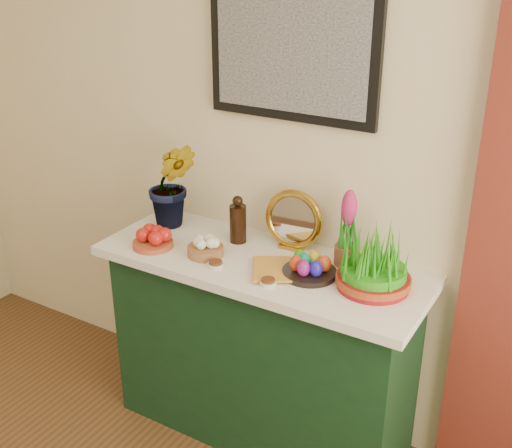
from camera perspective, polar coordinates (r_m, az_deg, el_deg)
The scene contains 13 objects.
sideboard at distance 2.90m, azimuth 0.51°, elevation -11.35°, with size 1.30×0.45×0.85m, color black.
tablecloth at distance 2.67m, azimuth 0.55°, elevation -3.54°, with size 1.40×0.55×0.04m, color silver.
hyacinth_green at distance 2.90m, azimuth -7.53°, elevation 4.71°, with size 0.27×0.23×0.53m, color #217319.
apple_bowl at distance 2.79m, azimuth -9.18°, elevation -1.32°, with size 0.19×0.19×0.09m.
garlic_basket at distance 2.69m, azimuth -4.53°, elevation -2.11°, with size 0.18×0.18×0.09m.
vinegar_cruet at distance 2.78m, azimuth -1.62°, elevation 0.22°, with size 0.07×0.07×0.21m.
mirror at distance 2.72m, azimuth 3.34°, elevation 0.33°, with size 0.26×0.08×0.26m.
book at distance 2.56m, azimuth -0.30°, elevation -4.01°, with size 0.14×0.21×0.03m, color gold.
spice_dish_left at distance 2.60m, azimuth -3.62°, elevation -3.60°, with size 0.07×0.07×0.03m.
spice_dish_right at distance 2.47m, azimuth 1.08°, elevation -5.20°, with size 0.07×0.07×0.03m.
egg_plate at distance 2.53m, azimuth 4.72°, elevation -3.86°, with size 0.27×0.27×0.09m.
hyacinth_pink at distance 2.59m, azimuth 8.16°, elevation -0.67°, with size 0.10×0.10×0.32m.
wheatgrass_sabzeh at distance 2.45m, azimuth 10.48°, elevation -3.49°, with size 0.29×0.29×0.23m.
Camera 1 is at (1.22, -0.04, 2.11)m, focal length 45.00 mm.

